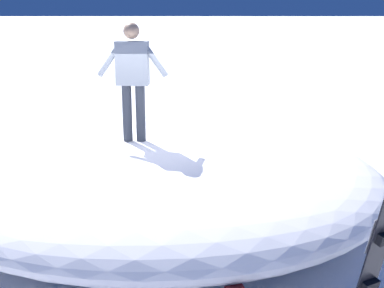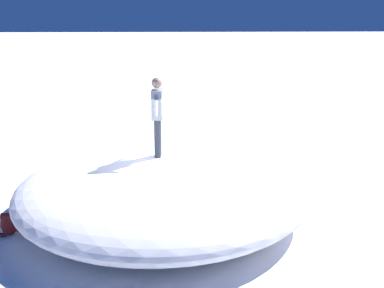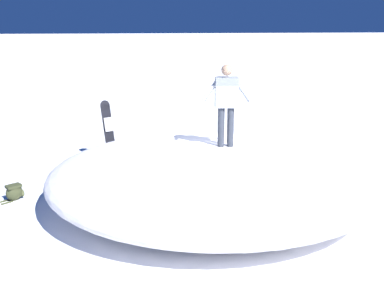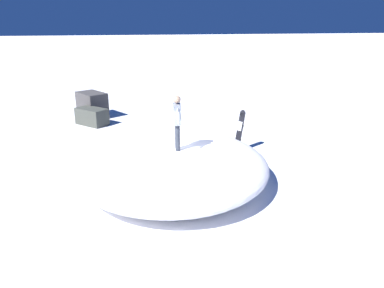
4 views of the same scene
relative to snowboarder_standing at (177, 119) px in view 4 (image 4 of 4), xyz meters
The scene contains 7 objects.
ground 2.27m from the snowboarder_standing, 136.35° to the right, with size 240.00×240.00×0.00m, color white.
snow_mound 1.63m from the snowboarder_standing, 65.54° to the right, with size 6.98×6.28×1.20m, color white.
snowboarder_standing is the anchor object (origin of this frame).
snowboard_primary_upright 4.18m from the snowboarder_standing, 138.24° to the right, with size 0.46×0.42×1.70m.
backpack_near 3.76m from the snowboarder_standing, 155.84° to the right, with size 0.51×0.30×0.45m.
backpack_far 5.00m from the snowboarder_standing, 95.79° to the right, with size 0.47×0.54×0.36m.
rock_outcrop 9.66m from the snowboarder_standing, 70.59° to the right, with size 1.82×3.39×1.38m.
Camera 4 is at (2.13, 11.34, 5.14)m, focal length 34.61 mm.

